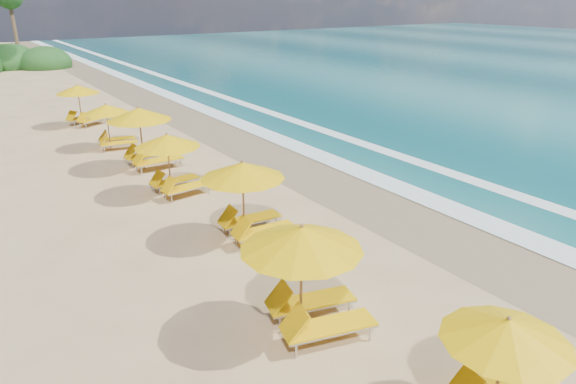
# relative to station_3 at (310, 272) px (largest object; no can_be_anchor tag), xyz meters

# --- Properties ---
(ground) EXTENTS (160.00, 160.00, 0.00)m
(ground) POSITION_rel_station_3_xyz_m (2.62, 4.75, -1.46)
(ground) COLOR tan
(ground) RESTS_ON ground
(wet_sand) EXTENTS (4.00, 160.00, 0.01)m
(wet_sand) POSITION_rel_station_3_xyz_m (6.62, 4.75, -1.46)
(wet_sand) COLOR #8E7954
(wet_sand) RESTS_ON ground
(surf_foam) EXTENTS (4.00, 160.00, 0.01)m
(surf_foam) POSITION_rel_station_3_xyz_m (9.32, 4.75, -1.44)
(surf_foam) COLOR white
(surf_foam) RESTS_ON ground
(station_2) EXTENTS (2.61, 2.51, 2.15)m
(station_2) POSITION_rel_station_3_xyz_m (1.25, -3.88, -0.26)
(station_2) COLOR olive
(station_2) RESTS_ON ground
(station_3) EXTENTS (3.22, 3.11, 2.61)m
(station_3) POSITION_rel_station_3_xyz_m (0.00, 0.00, 0.00)
(station_3) COLOR olive
(station_3) RESTS_ON ground
(station_4) EXTENTS (2.80, 2.61, 2.50)m
(station_4) POSITION_rel_station_3_xyz_m (1.25, 4.76, -0.06)
(station_4) COLOR olive
(station_4) RESTS_ON ground
(station_5) EXTENTS (2.71, 2.55, 2.37)m
(station_5) POSITION_rel_station_3_xyz_m (0.79, 9.46, -0.14)
(station_5) COLOR olive
(station_5) RESTS_ON ground
(station_6) EXTENTS (2.90, 2.69, 2.67)m
(station_6) POSITION_rel_station_3_xyz_m (1.06, 13.07, 0.03)
(station_6) COLOR olive
(station_6) RESTS_ON ground
(station_7) EXTENTS (2.63, 2.52, 2.18)m
(station_7) POSITION_rel_station_3_xyz_m (0.72, 16.93, -0.24)
(station_7) COLOR olive
(station_7) RESTS_ON ground
(station_8) EXTENTS (3.11, 3.11, 2.35)m
(station_8) POSITION_rel_station_3_xyz_m (0.71, 22.44, -0.15)
(station_8) COLOR olive
(station_8) RESTS_ON ground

